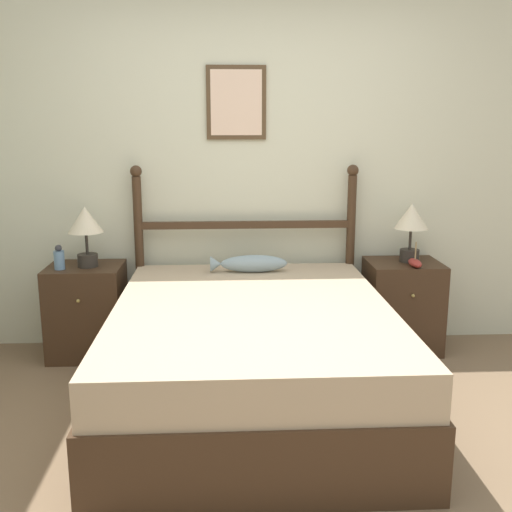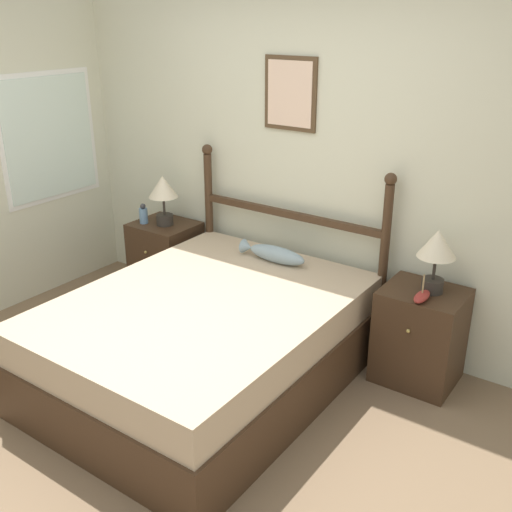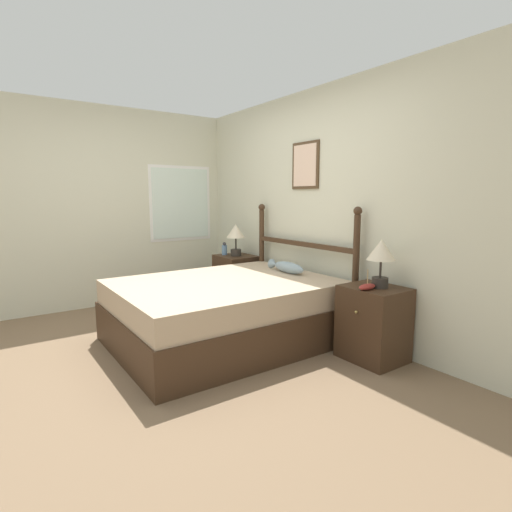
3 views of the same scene
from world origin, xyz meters
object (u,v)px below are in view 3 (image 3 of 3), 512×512
at_px(bed, 225,311).
at_px(fish_pillow, 287,267).
at_px(nightstand_right, 373,323).
at_px(nightstand_left, 236,280).
at_px(table_lamp_left, 236,234).
at_px(bottle, 224,249).
at_px(table_lamp_right, 381,254).
at_px(model_boat, 367,287).

xyz_separation_m(bed, fish_pillow, (0.02, 0.76, 0.37)).
bearing_deg(nightstand_right, bed, -143.38).
relative_size(nightstand_left, nightstand_right, 1.00).
relative_size(table_lamp_left, bottle, 2.45).
bearing_deg(table_lamp_right, nightstand_left, -179.66).
relative_size(bed, fish_pillow, 3.88).
bearing_deg(bottle, model_boat, -1.25).
bearing_deg(bottle, nightstand_left, 31.52).
distance_m(bed, nightstand_left, 1.40).
bearing_deg(nightstand_right, bottle, -177.90).
bearing_deg(bed, table_lamp_left, 143.21).
distance_m(nightstand_right, table_lamp_left, 2.30).
xyz_separation_m(nightstand_left, bottle, (-0.14, -0.09, 0.40)).
distance_m(bed, fish_pillow, 0.85).
distance_m(table_lamp_right, fish_pillow, 1.18).
bearing_deg(nightstand_left, table_lamp_right, 0.34).
relative_size(model_boat, fish_pillow, 0.35).
distance_m(nightstand_right, fish_pillow, 1.16).
relative_size(nightstand_right, table_lamp_right, 1.57).
bearing_deg(bed, nightstand_right, 36.62).
xyz_separation_m(nightstand_right, table_lamp_left, (-2.22, -0.02, 0.61)).
height_order(nightstand_right, model_boat, model_boat).
bearing_deg(table_lamp_left, nightstand_right, 0.45).
height_order(bed, table_lamp_left, table_lamp_left).
height_order(nightstand_left, fish_pillow, fish_pillow).
distance_m(nightstand_left, table_lamp_left, 0.61).
bearing_deg(bed, bottle, 149.45).
distance_m(bed, bottle, 1.53).
height_order(model_boat, fish_pillow, model_boat).
xyz_separation_m(bed, model_boat, (1.15, 0.69, 0.38)).
distance_m(bed, nightstand_right, 1.40).
height_order(table_lamp_right, model_boat, table_lamp_right).
bearing_deg(model_boat, bed, -148.93).
xyz_separation_m(nightstand_right, fish_pillow, (-1.11, -0.07, 0.34)).
height_order(bed, bottle, bottle).
bearing_deg(nightstand_left, bottle, -148.48).
distance_m(table_lamp_left, table_lamp_right, 2.25).
height_order(table_lamp_left, table_lamp_right, same).
distance_m(table_lamp_left, bottle, 0.28).
relative_size(nightstand_left, table_lamp_left, 1.57).
xyz_separation_m(nightstand_left, table_lamp_left, (0.03, -0.02, 0.61)).
xyz_separation_m(nightstand_left, model_boat, (2.28, -0.14, 0.35)).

